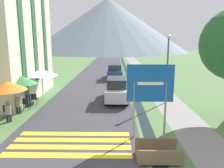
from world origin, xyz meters
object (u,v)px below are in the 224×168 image
object	(u,v)px
footbridge	(158,154)
parked_car_near	(116,89)
road_sign	(150,90)
cafe_chair_far_left	(34,98)
hotel_building	(1,18)
cafe_chair_middle	(26,103)
streetlamp	(167,63)
person_standing_terrace	(28,93)
cafe_umbrella_rear_white	(42,73)
person_seated_far	(8,111)
cafe_umbrella_front_orange	(7,86)
cafe_chair_near_left	(7,110)
parked_car_far	(115,71)
cafe_umbrella_middle_green	(21,80)
person_seated_near	(18,103)

from	to	relation	value
footbridge	parked_car_near	world-z (taller)	parked_car_near
road_sign	cafe_chair_far_left	bearing A→B (deg)	144.38
cafe_chair_far_left	footbridge	bearing A→B (deg)	-43.77
hotel_building	cafe_chair_middle	bearing A→B (deg)	-49.45
parked_car_near	streetlamp	world-z (taller)	streetlamp
person_standing_terrace	cafe_chair_middle	bearing A→B (deg)	-77.18
footbridge	person_standing_terrace	bearing A→B (deg)	138.24
hotel_building	cafe_umbrella_rear_white	size ratio (longest dim) A/B	4.73
person_seated_far	cafe_umbrella_front_orange	bearing A→B (deg)	24.67
cafe_chair_near_left	cafe_umbrella_front_orange	world-z (taller)	cafe_umbrella_front_orange
footbridge	parked_car_near	distance (m)	8.83
hotel_building	parked_car_near	world-z (taller)	hotel_building
cafe_chair_near_left	person_standing_terrace	size ratio (longest dim) A/B	0.51
parked_car_far	footbridge	bearing A→B (deg)	-84.59
road_sign	streetlamp	size ratio (longest dim) A/B	0.71
parked_car_far	cafe_umbrella_middle_green	distance (m)	13.87
road_sign	streetlamp	bearing A→B (deg)	70.30
parked_car_far	cafe_chair_middle	world-z (taller)	parked_car_far
cafe_chair_far_left	cafe_umbrella_middle_green	distance (m)	1.84
cafe_umbrella_middle_green	cafe_umbrella_rear_white	distance (m)	2.80
hotel_building	cafe_chair_near_left	size ratio (longest dim) A/B	13.85
hotel_building	road_sign	distance (m)	13.55
parked_car_far	cafe_chair_middle	bearing A→B (deg)	-115.23
parked_car_far	cafe_umbrella_front_orange	distance (m)	15.97
footbridge	cafe_chair_far_left	bearing A→B (deg)	135.90
cafe_chair_middle	streetlamp	world-z (taller)	streetlamp
footbridge	parked_car_far	size ratio (longest dim) A/B	0.37
parked_car_far	streetlamp	bearing A→B (deg)	-69.78
parked_car_near	cafe_chair_middle	bearing A→B (deg)	-157.66
person_seated_near	streetlamp	xyz separation A→B (m)	(10.04, 2.69, 2.29)
parked_car_far	person_seated_far	world-z (taller)	parked_car_far
cafe_umbrella_rear_white	person_standing_terrace	size ratio (longest dim) A/B	1.50
cafe_chair_near_left	parked_car_far	bearing A→B (deg)	60.93
person_seated_near	cafe_umbrella_rear_white	bearing A→B (deg)	84.08
hotel_building	parked_car_far	size ratio (longest dim) A/B	2.57
parked_car_near	cafe_chair_far_left	distance (m)	6.12
person_seated_far	streetlamp	world-z (taller)	streetlamp
hotel_building	footbridge	xyz separation A→B (m)	(10.60, -9.54, -6.10)
parked_car_far	person_seated_far	distance (m)	15.96
cafe_chair_far_left	person_standing_terrace	size ratio (longest dim) A/B	0.51
streetlamp	cafe_chair_middle	bearing A→B (deg)	-168.63
footbridge	cafe_umbrella_middle_green	size ratio (longest dim) A/B	0.74
cafe_umbrella_middle_green	person_standing_terrace	xyz separation A→B (m)	(0.07, 0.69, -1.06)
hotel_building	streetlamp	size ratio (longest dim) A/B	2.34
footbridge	cafe_chair_near_left	bearing A→B (deg)	150.87
cafe_chair_middle	cafe_umbrella_middle_green	xyz separation A→B (m)	(-0.28, 0.22, 1.51)
cafe_chair_far_left	cafe_umbrella_front_orange	distance (m)	3.73
parked_car_far	person_seated_far	bearing A→B (deg)	-112.28
parked_car_near	cafe_chair_far_left	bearing A→B (deg)	-167.51
cafe_umbrella_front_orange	person_seated_near	distance (m)	2.04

